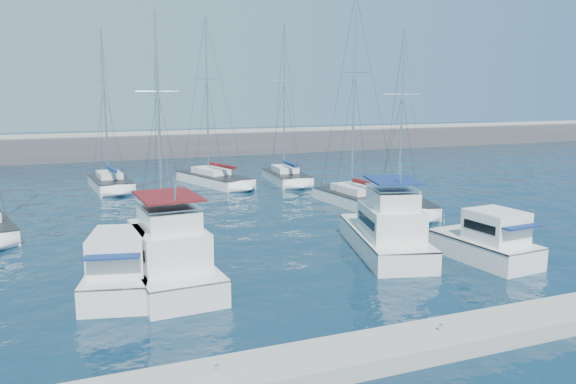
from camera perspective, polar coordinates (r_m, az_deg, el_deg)
name	(u,v)px	position (r m, az deg, el deg)	size (l,w,h in m)	color
ground	(311,261)	(29.90, 2.38, -6.97)	(220.00, 220.00, 0.00)	black
breakwater	(157,149)	(79.31, -13.20, 4.29)	(160.00, 6.00, 4.45)	#424244
dock	(440,339)	(20.90, 15.21, -14.22)	(40.00, 2.20, 0.60)	gray
dock_cleat_near_port	(217,369)	(17.49, -7.28, -17.44)	(0.16, 0.16, 0.25)	silver
dock_cleat_centre	(441,328)	(20.73, 15.27, -13.15)	(0.16, 0.16, 0.25)	silver
motor_yacht_port_outer	(122,270)	(26.41, -16.47, -7.58)	(4.29, 7.44, 3.20)	silver
motor_yacht_port_inner	(166,258)	(27.02, -12.34, -6.57)	(3.95, 10.02, 4.69)	silver
motor_yacht_stbd_inner	(387,234)	(31.22, 9.99, -4.21)	(5.42, 9.36, 4.69)	silver
motor_yacht_stbd_outer	(488,244)	(31.32, 19.64, -4.98)	(3.24, 5.89, 3.20)	white
sailboat_mid_b	(164,222)	(37.25, -12.49, -2.94)	(3.60, 8.77, 14.08)	white
sailboat_mid_d	(358,199)	(44.21, 7.08, -0.70)	(3.97, 9.11, 16.51)	silver
sailboat_mid_e	(402,203)	(43.21, 11.47, -1.11)	(5.13, 8.81, 13.72)	silver
sailboat_back_a	(110,183)	(53.97, -17.59, 0.87)	(3.72, 7.72, 14.69)	silver
sailboat_back_b	(214,179)	(54.50, -7.54, 1.34)	(5.86, 9.92, 16.06)	white
sailboat_back_c	(286,177)	(55.28, -0.18, 1.57)	(3.74, 8.09, 15.73)	white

